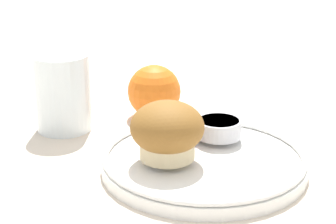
# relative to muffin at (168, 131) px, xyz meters

# --- Properties ---
(ground_plane) EXTENTS (3.00, 3.00, 0.00)m
(ground_plane) POSITION_rel_muffin_xyz_m (0.03, 0.00, -0.05)
(ground_plane) COLOR beige
(plate) EXTENTS (0.23, 0.23, 0.02)m
(plate) POSITION_rel_muffin_xyz_m (0.04, -0.01, -0.04)
(plate) COLOR white
(plate) RESTS_ON ground_plane
(muffin) EXTENTS (0.08, 0.08, 0.06)m
(muffin) POSITION_rel_muffin_xyz_m (0.00, 0.00, 0.00)
(muffin) COLOR beige
(muffin) RESTS_ON plate
(cream_ramekin) EXTENTS (0.06, 0.06, 0.02)m
(cream_ramekin) POSITION_rel_muffin_xyz_m (0.08, 0.03, -0.02)
(cream_ramekin) COLOR silver
(cream_ramekin) RESTS_ON plate
(berry_pair) EXTENTS (0.03, 0.02, 0.02)m
(berry_pair) POSITION_rel_muffin_xyz_m (0.05, 0.03, -0.02)
(berry_pair) COLOR #B7192D
(berry_pair) RESTS_ON plate
(butter_knife) EXTENTS (0.17, 0.11, 0.00)m
(butter_knife) POSITION_rel_muffin_xyz_m (0.05, 0.04, -0.03)
(butter_knife) COLOR silver
(butter_knife) RESTS_ON plate
(orange_fruit) EXTENTS (0.07, 0.07, 0.07)m
(orange_fruit) POSITION_rel_muffin_xyz_m (0.07, 0.17, -0.01)
(orange_fruit) COLOR orange
(orange_fruit) RESTS_ON ground_plane
(juice_glass) EXTENTS (0.07, 0.07, 0.10)m
(juice_glass) POSITION_rel_muffin_xyz_m (-0.06, 0.18, -0.00)
(juice_glass) COLOR silver
(juice_glass) RESTS_ON ground_plane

